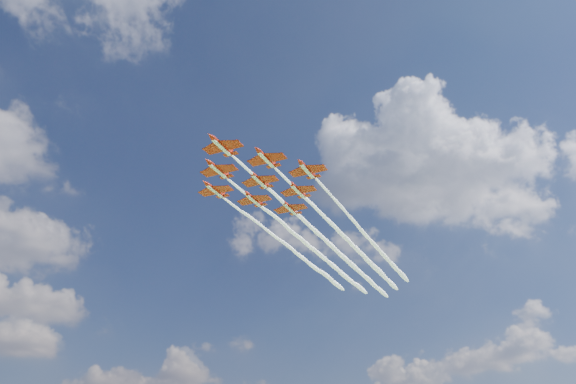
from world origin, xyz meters
name	(u,v)px	position (x,y,z in m)	size (l,w,h in m)	color
jet_lead	(299,216)	(27.44, 15.68, 78.10)	(92.07, 54.78, 3.02)	#A41A09
jet_row2_port	(331,224)	(40.16, 14.40, 78.10)	(92.07, 54.78, 3.02)	#A41A09
jet_row2_starb	(291,231)	(32.80, 27.29, 78.10)	(92.07, 54.78, 3.02)	#A41A09
jet_row3_port	(362,231)	(52.88, 13.12, 78.10)	(92.07, 54.78, 3.02)	#A41A09
jet_row3_centre	(322,238)	(45.52, 26.01, 78.10)	(92.07, 54.78, 3.02)	#A41A09
jet_row3_starb	(285,244)	(38.15, 38.90, 78.10)	(92.07, 54.78, 3.02)	#A41A09
jet_row4_port	(352,244)	(58.24, 24.73, 78.10)	(92.07, 54.78, 3.02)	#A41A09
jet_row4_starb	(314,250)	(50.87, 37.62, 78.10)	(92.07, 54.78, 3.02)	#A41A09
jet_tail	(342,256)	(63.60, 36.34, 78.10)	(92.07, 54.78, 3.02)	#A41A09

